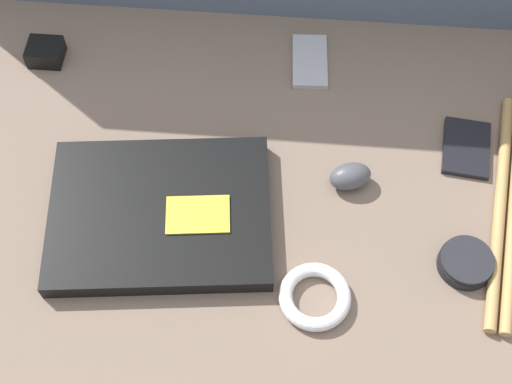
{
  "coord_description": "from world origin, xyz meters",
  "views": [
    {
      "loc": [
        0.04,
        -0.52,
        1.03
      ],
      "look_at": [
        0.0,
        0.0,
        0.14
      ],
      "focal_mm": 50.0,
      "sensor_mm": 36.0,
      "label": 1
    }
  ],
  "objects": [
    {
      "name": "drumstick_pair",
      "position": [
        0.37,
        0.01,
        0.13
      ],
      "size": [
        0.1,
        0.39,
        0.02
      ],
      "rotation": [
        0.0,
        0.0,
        -0.16
      ],
      "color": "tan",
      "rests_on": "couch_seat"
    },
    {
      "name": "laptop",
      "position": [
        -0.13,
        -0.04,
        0.13
      ],
      "size": [
        0.34,
        0.27,
        0.03
      ],
      "rotation": [
        0.0,
        0.0,
        0.11
      ],
      "color": "black",
      "rests_on": "couch_seat"
    },
    {
      "name": "speaker_puck",
      "position": [
        0.3,
        -0.08,
        0.13
      ],
      "size": [
        0.08,
        0.08,
        0.02
      ],
      "color": "black",
      "rests_on": "couch_seat"
    },
    {
      "name": "computer_mouse",
      "position": [
        0.14,
        0.04,
        0.14
      ],
      "size": [
        0.07,
        0.06,
        0.04
      ],
      "rotation": [
        0.0,
        0.0,
        0.34
      ],
      "color": "#4C4C51",
      "rests_on": "couch_seat"
    },
    {
      "name": "ground_plane",
      "position": [
        0.0,
        0.0,
        0.0
      ],
      "size": [
        8.0,
        8.0,
        0.0
      ],
      "primitive_type": "plane",
      "color": "#38383D"
    },
    {
      "name": "phone_black",
      "position": [
        0.07,
        0.27,
        0.12
      ],
      "size": [
        0.06,
        0.11,
        0.01
      ],
      "rotation": [
        0.0,
        0.0,
        0.06
      ],
      "color": "#B7B7BC",
      "rests_on": "couch_seat"
    },
    {
      "name": "charger_brick",
      "position": [
        -0.37,
        0.24,
        0.13
      ],
      "size": [
        0.06,
        0.05,
        0.03
      ],
      "color": "black",
      "rests_on": "couch_seat"
    },
    {
      "name": "cable_coil",
      "position": [
        0.09,
        -0.15,
        0.13
      ],
      "size": [
        0.1,
        0.1,
        0.02
      ],
      "color": "white",
      "rests_on": "couch_seat"
    },
    {
      "name": "phone_silver",
      "position": [
        0.32,
        0.11,
        0.12
      ],
      "size": [
        0.08,
        0.11,
        0.01
      ],
      "rotation": [
        0.0,
        0.0,
        -0.11
      ],
      "color": "black",
      "rests_on": "couch_seat"
    },
    {
      "name": "couch_seat",
      "position": [
        0.0,
        0.0,
        0.06
      ],
      "size": [
        1.19,
        0.74,
        0.12
      ],
      "color": "#7A6656",
      "rests_on": "ground_plane"
    }
  ]
}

